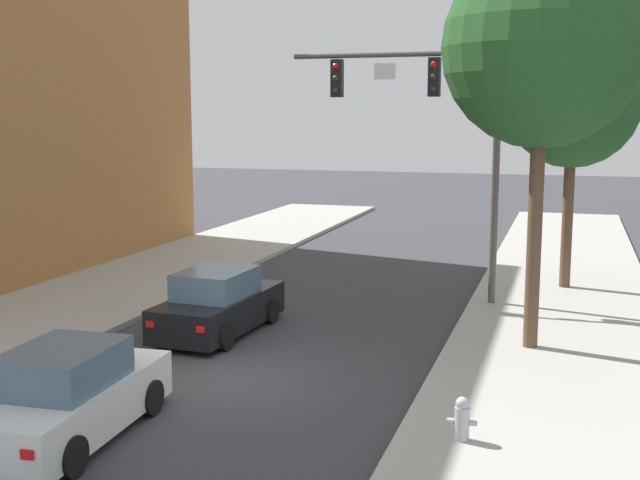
{
  "coord_description": "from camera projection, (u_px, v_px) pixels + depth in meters",
  "views": [
    {
      "loc": [
        6.56,
        -14.37,
        5.32
      ],
      "look_at": [
        0.22,
        5.99,
        2.0
      ],
      "focal_mm": 45.4,
      "sensor_mm": 36.0,
      "label": 1
    }
  ],
  "objects": [
    {
      "name": "ground_plane",
      "position": [
        221.0,
        381.0,
        16.31
      ],
      "size": [
        120.0,
        120.0,
        0.0
      ],
      "primitive_type": "plane",
      "color": "#38383D"
    },
    {
      "name": "sidewalk_right",
      "position": [
        556.0,
        412.0,
        14.39
      ],
      "size": [
        5.0,
        60.0,
        0.15
      ],
      "primitive_type": "cube",
      "color": "#A8A59E",
      "rests_on": "ground"
    },
    {
      "name": "traffic_signal_mast",
      "position": [
        437.0,
        115.0,
        22.15
      ],
      "size": [
        5.86,
        0.38,
        7.5
      ],
      "color": "#514C47",
      "rests_on": "sidewalk_right"
    },
    {
      "name": "car_lead_black",
      "position": [
        219.0,
        304.0,
        19.75
      ],
      "size": [
        2.0,
        4.32,
        1.6
      ],
      "color": "black",
      "rests_on": "ground"
    },
    {
      "name": "car_following_white",
      "position": [
        69.0,
        397.0,
        13.28
      ],
      "size": [
        1.99,
        4.31,
        1.6
      ],
      "color": "silver",
      "rests_on": "ground"
    },
    {
      "name": "fire_hydrant",
      "position": [
        462.0,
        419.0,
        12.92
      ],
      "size": [
        0.48,
        0.24,
        0.72
      ],
      "color": "#B2B2B7",
      "rests_on": "sidewalk_right"
    },
    {
      "name": "street_tree_nearest",
      "position": [
        542.0,
        49.0,
        17.2
      ],
      "size": [
        4.3,
        4.3,
        8.73
      ],
      "color": "brown",
      "rests_on": "sidewalk_right"
    },
    {
      "name": "street_tree_second",
      "position": [
        573.0,
        102.0,
        23.68
      ],
      "size": [
        3.93,
        3.93,
        7.53
      ],
      "color": "brown",
      "rests_on": "sidewalk_right"
    }
  ]
}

